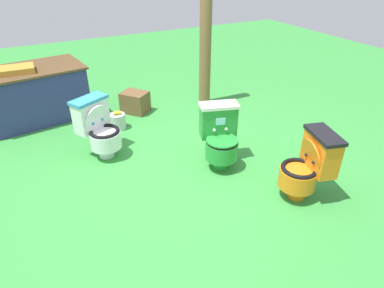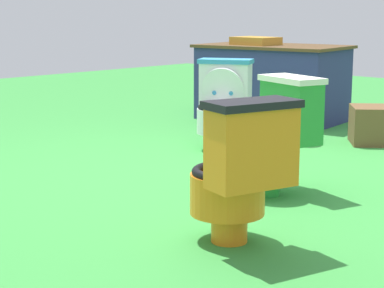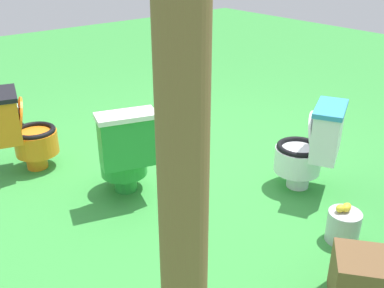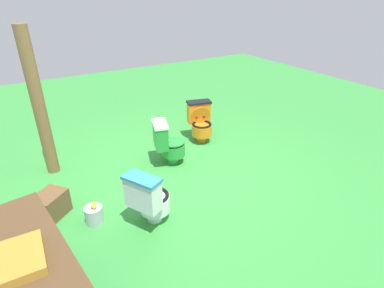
% 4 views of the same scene
% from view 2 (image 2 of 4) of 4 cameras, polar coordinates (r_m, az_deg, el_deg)
% --- Properties ---
extents(ground, '(14.00, 14.00, 0.00)m').
position_cam_2_polar(ground, '(4.76, 1.76, -2.68)').
color(ground, green).
extents(toilet_green, '(0.53, 0.59, 0.73)m').
position_cam_2_polar(toilet_green, '(4.29, 6.93, 0.74)').
color(toilet_green, green).
rests_on(toilet_green, ground).
extents(toilet_white, '(0.58, 0.62, 0.73)m').
position_cam_2_polar(toilet_white, '(5.67, 2.52, 3.38)').
color(toilet_white, white).
rests_on(toilet_white, ground).
extents(toilet_orange, '(0.58, 0.52, 0.73)m').
position_cam_2_polar(toilet_orange, '(3.31, 3.84, -2.24)').
color(toilet_orange, orange).
rests_on(toilet_orange, ground).
extents(vendor_table, '(1.56, 1.05, 0.85)m').
position_cam_2_polar(vendor_table, '(7.16, 6.59, 5.09)').
color(vendor_table, navy).
rests_on(vendor_table, ground).
extents(small_crate, '(0.48, 0.49, 0.32)m').
position_cam_2_polar(small_crate, '(6.07, 14.39, 1.52)').
color(small_crate, brown).
rests_on(small_crate, ground).
extents(lemon_bucket, '(0.22, 0.22, 0.28)m').
position_cam_2_polar(lemon_bucket, '(5.94, 8.96, 1.11)').
color(lemon_bucket, '#B7B7BF').
rests_on(lemon_bucket, ground).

